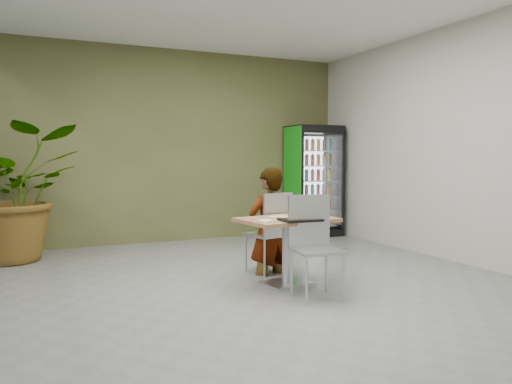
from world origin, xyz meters
TOP-DOWN VIEW (x-y plane):
  - ground at (0.00, 0.00)m, footprint 7.00×7.00m
  - room_envelope at (0.00, 0.00)m, footprint 6.00×7.00m
  - dining_table at (0.33, 0.11)m, footprint 1.08×0.83m
  - chair_far at (0.44, 0.68)m, footprint 0.53×0.53m
  - chair_near at (0.39, -0.36)m, footprint 0.51×0.51m
  - seated_woman at (0.42, 0.73)m, footprint 0.66×0.50m
  - pizza_plate at (0.28, 0.21)m, footprint 0.30×0.25m
  - soda_cup at (0.54, 0.16)m, footprint 0.09×0.09m
  - napkin_stack at (-0.02, -0.09)m, footprint 0.17×0.17m
  - cafeteria_tray at (0.35, -0.17)m, footprint 0.42×0.31m
  - beverage_fridge at (2.45, 3.09)m, footprint 0.92×0.72m
  - potted_plant at (-2.43, 2.83)m, footprint 2.01×1.85m

SIDE VIEW (x-z plane):
  - ground at x=0.00m, z-range 0.00..0.00m
  - seated_woman at x=0.42m, z-range -0.30..1.29m
  - dining_table at x=0.33m, z-range 0.16..0.91m
  - chair_far at x=0.44m, z-range 0.08..1.07m
  - chair_near at x=0.39m, z-range 0.09..1.12m
  - napkin_stack at x=-0.02m, z-range 0.75..0.77m
  - cafeteria_tray at x=0.35m, z-range 0.75..0.77m
  - pizza_plate at x=0.28m, z-range 0.75..0.78m
  - soda_cup at x=0.54m, z-range 0.75..0.92m
  - potted_plant at x=-2.43m, z-range 0.00..1.87m
  - beverage_fridge at x=2.45m, z-range 0.00..1.97m
  - room_envelope at x=0.00m, z-range 0.00..3.20m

